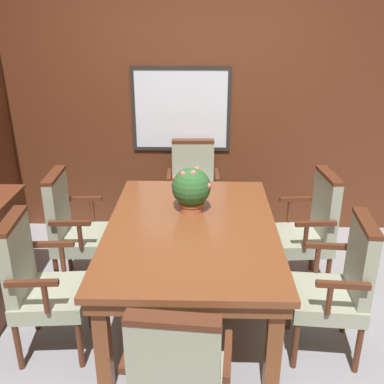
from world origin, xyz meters
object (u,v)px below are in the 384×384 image
Objects in this scene: chair_head_far at (193,187)px; chair_right_near at (339,283)px; chair_right_far at (310,226)px; potted_plant at (191,189)px; chair_left_near at (38,282)px; chair_left_far at (74,226)px; chair_head_near at (178,381)px; dining_table at (191,237)px.

chair_right_near is at bearing -61.23° from chair_head_far.
chair_right_far is 2.84× the size of potted_plant.
chair_left_near is at bearing -84.74° from chair_right_near.
chair_left_far is 1.00× the size of chair_right_near.
chair_head_near and chair_right_near have the same top height.
chair_head_near is 1.00× the size of chair_right_near.
potted_plant reaches higher than dining_table.
chair_left_near is 1.00× the size of chair_head_far.
chair_left_far and chair_head_near have the same top height.
chair_head_far is (0.01, 2.52, 0.00)m from chair_head_near.
chair_right_far is at bearing -115.91° from chair_head_near.
chair_head_far is 1.00× the size of chair_right_near.
chair_head_near is at bearing -91.49° from dining_table.
chair_head_near is 1.26m from chair_left_near.
chair_head_far is 1.29m from chair_right_far.
dining_table is at bearing -91.09° from chair_head_far.
dining_table is at bearing -86.72° from chair_head_near.
dining_table is at bearing -113.33° from chair_left_far.
chair_right_near is (1.01, 0.85, 0.00)m from chair_head_near.
chair_head_near is at bearing -151.61° from chair_left_far.
chair_left_far is at bearing -139.05° from chair_head_far.
dining_table is 5.10× the size of potted_plant.
chair_head_near is (-0.03, -1.24, -0.12)m from dining_table.
potted_plant reaches higher than chair_head_near.
chair_left_near is 1.00× the size of chair_right_far.
chair_left_far is at bearing 172.44° from potted_plant.
chair_left_far is 1.94m from chair_right_far.
chair_right_far is at bearing -174.66° from chair_right_near.
chair_head_far reaches higher than dining_table.
chair_head_near is (0.95, -1.63, 0.00)m from chair_left_far.
potted_plant reaches higher than chair_left_far.
chair_head_near is at bearing -45.49° from chair_right_near.
chair_left_far and chair_head_far have the same top height.
chair_head_far and chair_right_near have the same top height.
chair_right_near is (1.97, 0.03, 0.00)m from chair_left_near.
potted_plant is (-0.97, -0.18, 0.39)m from chair_right_far.
chair_head_near is 1.00× the size of chair_head_far.
chair_right_far is at bearing -90.47° from chair_left_far.
chair_right_near is at bearing -135.07° from chair_head_near.
chair_right_near is 1.00× the size of chair_right_far.
potted_plant reaches higher than chair_right_near.
chair_right_near is 1.24m from potted_plant.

